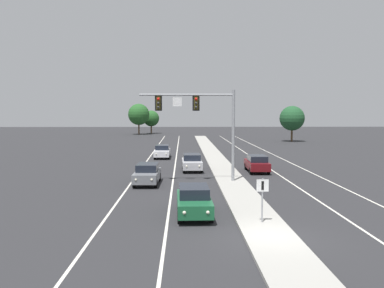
{
  "coord_description": "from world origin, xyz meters",
  "views": [
    {
      "loc": [
        -3.91,
        -17.42,
        5.65
      ],
      "look_at": [
        -3.2,
        12.77,
        3.2
      ],
      "focal_mm": 37.61,
      "sensor_mm": 36.0,
      "label": 1
    }
  ],
  "objects_px": {
    "car_oncoming_grey": "(147,174)",
    "overhead_signal_mast": "(203,115)",
    "tree_far_right_b": "(292,118)",
    "tree_far_left_b": "(139,114)",
    "car_receding_darkred": "(257,163)",
    "median_sign_post": "(262,194)",
    "car_oncoming_silver": "(192,162)",
    "car_oncoming_green": "(194,200)",
    "tree_far_left_c": "(151,118)",
    "car_oncoming_white": "(162,151)"
  },
  "relations": [
    {
      "from": "car_oncoming_grey",
      "to": "overhead_signal_mast",
      "type": "bearing_deg",
      "value": 6.72
    },
    {
      "from": "tree_far_right_b",
      "to": "tree_far_left_b",
      "type": "relative_size",
      "value": 0.89
    },
    {
      "from": "car_receding_darkred",
      "to": "tree_far_right_b",
      "type": "bearing_deg",
      "value": 70.23
    },
    {
      "from": "overhead_signal_mast",
      "to": "tree_far_left_b",
      "type": "bearing_deg",
      "value": 100.42
    },
    {
      "from": "car_oncoming_grey",
      "to": "median_sign_post",
      "type": "bearing_deg",
      "value": -59.87
    },
    {
      "from": "car_oncoming_grey",
      "to": "car_oncoming_silver",
      "type": "distance_m",
      "value": 7.91
    },
    {
      "from": "car_oncoming_silver",
      "to": "tree_far_right_b",
      "type": "relative_size",
      "value": 0.67
    },
    {
      "from": "overhead_signal_mast",
      "to": "car_oncoming_grey",
      "type": "distance_m",
      "value": 6.31
    },
    {
      "from": "median_sign_post",
      "to": "car_oncoming_green",
      "type": "bearing_deg",
      "value": 149.07
    },
    {
      "from": "overhead_signal_mast",
      "to": "car_oncoming_silver",
      "type": "xyz_separation_m",
      "value": [
        -0.74,
        6.51,
        -4.52
      ]
    },
    {
      "from": "tree_far_left_c",
      "to": "tree_far_right_b",
      "type": "height_order",
      "value": "tree_far_right_b"
    },
    {
      "from": "car_oncoming_green",
      "to": "tree_far_right_b",
      "type": "distance_m",
      "value": 56.88
    },
    {
      "from": "tree_far_right_b",
      "to": "car_oncoming_white",
      "type": "bearing_deg",
      "value": -131.31
    },
    {
      "from": "car_receding_darkred",
      "to": "tree_far_left_b",
      "type": "distance_m",
      "value": 64.19
    },
    {
      "from": "tree_far_right_b",
      "to": "overhead_signal_mast",
      "type": "bearing_deg",
      "value": -113.63
    },
    {
      "from": "tree_far_left_c",
      "to": "tree_far_right_b",
      "type": "xyz_separation_m",
      "value": [
        28.52,
        -28.51,
        0.51
      ]
    },
    {
      "from": "median_sign_post",
      "to": "tree_far_right_b",
      "type": "xyz_separation_m",
      "value": [
        16.52,
        55.18,
        2.78
      ]
    },
    {
      "from": "car_oncoming_grey",
      "to": "tree_far_left_c",
      "type": "bearing_deg",
      "value": 94.19
    },
    {
      "from": "car_oncoming_green",
      "to": "tree_far_left_b",
      "type": "bearing_deg",
      "value": 98.35
    },
    {
      "from": "car_oncoming_grey",
      "to": "tree_far_right_b",
      "type": "bearing_deg",
      "value": 61.97
    },
    {
      "from": "car_receding_darkred",
      "to": "car_oncoming_green",
      "type": "bearing_deg",
      "value": -112.17
    },
    {
      "from": "car_oncoming_green",
      "to": "car_oncoming_silver",
      "type": "height_order",
      "value": "same"
    },
    {
      "from": "car_oncoming_grey",
      "to": "car_oncoming_silver",
      "type": "xyz_separation_m",
      "value": [
        3.63,
        7.03,
        0.0
      ]
    },
    {
      "from": "car_oncoming_silver",
      "to": "car_oncoming_white",
      "type": "bearing_deg",
      "value": 107.72
    },
    {
      "from": "car_oncoming_silver",
      "to": "car_oncoming_white",
      "type": "height_order",
      "value": "same"
    },
    {
      "from": "tree_far_right_b",
      "to": "tree_far_left_b",
      "type": "height_order",
      "value": "tree_far_left_b"
    },
    {
      "from": "tree_far_left_c",
      "to": "overhead_signal_mast",
      "type": "bearing_deg",
      "value": -82.32
    },
    {
      "from": "car_oncoming_green",
      "to": "car_oncoming_white",
      "type": "relative_size",
      "value": 1.0
    },
    {
      "from": "car_oncoming_green",
      "to": "car_receding_darkred",
      "type": "distance_m",
      "value": 16.78
    },
    {
      "from": "car_oncoming_white",
      "to": "tree_far_left_b",
      "type": "xyz_separation_m",
      "value": [
        -8.24,
        50.04,
        4.1
      ]
    },
    {
      "from": "car_oncoming_grey",
      "to": "tree_far_left_b",
      "type": "distance_m",
      "value": 68.15
    },
    {
      "from": "car_oncoming_silver",
      "to": "car_receding_darkred",
      "type": "distance_m",
      "value": 6.15
    },
    {
      "from": "median_sign_post",
      "to": "tree_far_left_c",
      "type": "bearing_deg",
      "value": 98.15
    },
    {
      "from": "overhead_signal_mast",
      "to": "car_oncoming_silver",
      "type": "relative_size",
      "value": 1.66
    },
    {
      "from": "tree_far_left_c",
      "to": "car_oncoming_white",
      "type": "bearing_deg",
      "value": -84.18
    },
    {
      "from": "car_oncoming_grey",
      "to": "tree_far_left_b",
      "type": "bearing_deg",
      "value": 96.72
    },
    {
      "from": "overhead_signal_mast",
      "to": "car_oncoming_silver",
      "type": "height_order",
      "value": "overhead_signal_mast"
    },
    {
      "from": "median_sign_post",
      "to": "car_oncoming_silver",
      "type": "bearing_deg",
      "value": 99.39
    },
    {
      "from": "car_oncoming_white",
      "to": "tree_far_right_b",
      "type": "xyz_separation_m",
      "value": [
        22.95,
        26.11,
        3.55
      ]
    },
    {
      "from": "median_sign_post",
      "to": "car_receding_darkred",
      "type": "xyz_separation_m",
      "value": [
        2.99,
        17.54,
        -0.77
      ]
    },
    {
      "from": "car_oncoming_grey",
      "to": "tree_far_right_b",
      "type": "relative_size",
      "value": 0.67
    },
    {
      "from": "car_receding_darkred",
      "to": "tree_far_right_b",
      "type": "distance_m",
      "value": 40.16
    },
    {
      "from": "tree_far_left_c",
      "to": "median_sign_post",
      "type": "bearing_deg",
      "value": -81.85
    },
    {
      "from": "overhead_signal_mast",
      "to": "tree_far_left_b",
      "type": "xyz_separation_m",
      "value": [
        -12.33,
        67.05,
        -0.42
      ]
    },
    {
      "from": "car_oncoming_white",
      "to": "tree_far_left_b",
      "type": "bearing_deg",
      "value": 99.35
    },
    {
      "from": "car_oncoming_green",
      "to": "tree_far_left_b",
      "type": "xyz_separation_m",
      "value": [
        -11.33,
        77.12,
        4.1
      ]
    },
    {
      "from": "median_sign_post",
      "to": "car_oncoming_white",
      "type": "height_order",
      "value": "median_sign_post"
    },
    {
      "from": "overhead_signal_mast",
      "to": "median_sign_post",
      "type": "distance_m",
      "value": 12.85
    },
    {
      "from": "car_oncoming_green",
      "to": "overhead_signal_mast",
      "type": "bearing_deg",
      "value": 84.3
    },
    {
      "from": "car_oncoming_white",
      "to": "tree_far_left_b",
      "type": "height_order",
      "value": "tree_far_left_b"
    }
  ]
}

